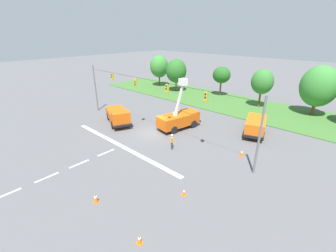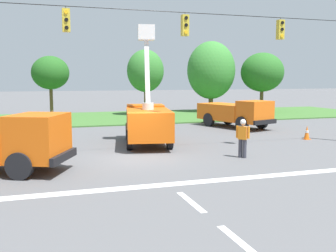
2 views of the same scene
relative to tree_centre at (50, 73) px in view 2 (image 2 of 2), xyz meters
The scene contains 12 objects.
ground_plane 22.03m from the tree_centre, 81.57° to the right, with size 200.00×200.00×0.00m, color #565659.
grass_verge 6.18m from the tree_centre, 47.06° to the right, with size 56.00×12.00×0.10m, color #3D6B2D.
lane_markings 28.33m from the tree_centre, 83.50° to the right, with size 17.60×15.25×0.01m.
signal_gantry 21.64m from the tree_centre, 81.86° to the right, with size 26.20×0.33×7.20m.
tree_centre is the anchor object (origin of this frame).
tree_east 8.93m from the tree_centre, 13.39° to the right, with size 3.55×3.22×6.34m.
tree_far_east 16.30m from the tree_centre, ahead, with size 5.13×4.66×7.48m.
tree_east_end 21.68m from the tree_centre, ahead, with size 4.55×4.47×6.32m.
utility_truck_bucket_lift 18.91m from the tree_centre, 75.82° to the right, with size 3.31×6.11×6.48m.
utility_truck_support_far 18.36m from the tree_centre, 45.76° to the right, with size 4.01×6.28×2.05m.
road_worker 24.52m from the tree_centre, 71.42° to the right, with size 0.46×0.52×1.77m.
traffic_cone_mid_left 24.21m from the tree_centre, 54.13° to the right, with size 0.36×0.36×0.83m.
Camera 2 is at (-4.06, -17.37, 3.59)m, focal length 42.00 mm.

